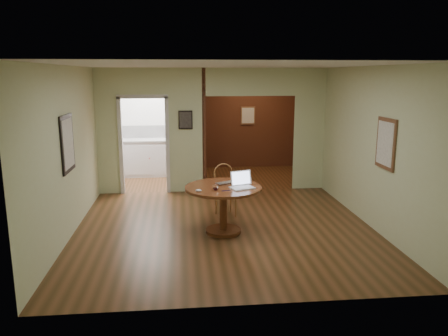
{
  "coord_description": "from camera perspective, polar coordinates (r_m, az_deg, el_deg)",
  "views": [
    {
      "loc": [
        -0.72,
        -6.96,
        2.55
      ],
      "look_at": [
        -0.04,
        -0.2,
        1.1
      ],
      "focal_mm": 35.0,
      "sensor_mm": 36.0,
      "label": 1
    }
  ],
  "objects": [
    {
      "name": "closed_laptop",
      "position": [
        7.21,
        0.42,
        -2.04
      ],
      "size": [
        0.39,
        0.35,
        0.03
      ],
      "primitive_type": "imported",
      "rotation": [
        0.0,
        0.0,
        0.52
      ],
      "color": "#AFAFB4",
      "rests_on": "dining_table"
    },
    {
      "name": "pen",
      "position": [
        6.81,
        0.24,
        -2.97
      ],
      "size": [
        0.14,
        0.05,
        0.01
      ],
      "primitive_type": "cylinder",
      "rotation": [
        0.0,
        1.57,
        0.28
      ],
      "color": "#0C1254",
      "rests_on": "dining_table"
    },
    {
      "name": "grocery_bag",
      "position": [
        11.25,
        -5.08,
        4.51
      ],
      "size": [
        0.29,
        0.25,
        0.27
      ],
      "primitive_type": "ellipsoid",
      "rotation": [
        0.0,
        0.0,
        0.07
      ],
      "color": "beige",
      "rests_on": "kitchen_cabinet"
    },
    {
      "name": "wine_glass",
      "position": [
        6.85,
        -1.1,
        -2.48
      ],
      "size": [
        0.09,
        0.09,
        0.1
      ],
      "primitive_type": null,
      "color": "white",
      "rests_on": "dining_table"
    },
    {
      "name": "chair",
      "position": [
        8.03,
        0.1,
        -2.49
      ],
      "size": [
        0.48,
        0.48,
        0.96
      ],
      "rotation": [
        0.0,
        0.0,
        0.21
      ],
      "color": "#9A6036",
      "rests_on": "ground"
    },
    {
      "name": "open_laptop",
      "position": [
        7.01,
        2.33,
        -2.01
      ],
      "size": [
        0.43,
        0.42,
        0.26
      ],
      "rotation": [
        0.0,
        0.0,
        0.35
      ],
      "color": "white",
      "rests_on": "dining_table"
    },
    {
      "name": "mouse",
      "position": [
        6.76,
        -3.34,
        -2.96
      ],
      "size": [
        0.1,
        0.07,
        0.04
      ],
      "primitive_type": "ellipsoid",
      "rotation": [
        0.0,
        0.0,
        -0.15
      ],
      "color": "white",
      "rests_on": "dining_table"
    },
    {
      "name": "room_shell",
      "position": [
        10.14,
        -4.32,
        4.89
      ],
      "size": [
        5.2,
        7.5,
        5.0
      ],
      "color": "silver",
      "rests_on": "ground"
    },
    {
      "name": "dining_table",
      "position": [
        7.13,
        -0.1,
        -4.0
      ],
      "size": [
        1.25,
        1.25,
        0.78
      ],
      "rotation": [
        0.0,
        0.0,
        0.22
      ],
      "color": "brown",
      "rests_on": "ground"
    },
    {
      "name": "kitchen_cabinet",
      "position": [
        11.37,
        -8.85,
        1.4
      ],
      "size": [
        2.06,
        0.6,
        0.94
      ],
      "color": "silver",
      "rests_on": "ground"
    },
    {
      "name": "floor",
      "position": [
        7.44,
        0.12,
        -7.97
      ],
      "size": [
        5.0,
        5.0,
        0.0
      ],
      "primitive_type": "plane",
      "color": "#412A12",
      "rests_on": "ground"
    }
  ]
}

